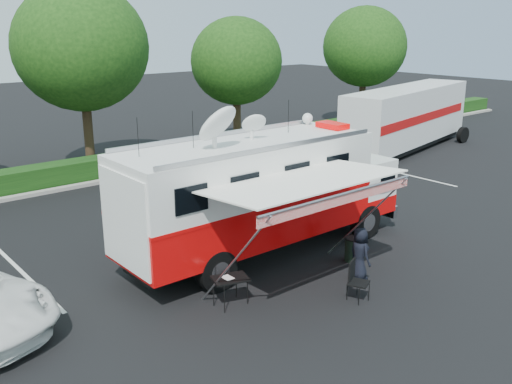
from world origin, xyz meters
TOP-DOWN VIEW (x-y plane):
  - ground_plane at (0.00, 0.00)m, footprint 120.00×120.00m
  - back_border at (1.14, 12.90)m, footprint 60.00×6.14m
  - stall_lines at (-0.50, 3.00)m, footprint 24.12×5.50m
  - command_truck at (-0.09, -0.00)m, footprint 9.79×2.69m
  - awning at (-0.96, -2.80)m, footprint 5.35×2.75m
  - person at (0.77, -3.16)m, footprint 0.61×0.83m
  - folding_table at (-3.00, -2.06)m, footprint 1.06×0.89m
  - folding_chair at (-0.27, -3.90)m, footprint 0.66×0.71m
  - trash_bin at (1.60, -2.19)m, footprint 0.50×0.50m
  - semi_trailer at (16.15, 6.45)m, footprint 11.72×4.64m

SIDE VIEW (x-z plane):
  - ground_plane at x=0.00m, z-range 0.00..0.00m
  - person at x=0.77m, z-range -0.77..0.77m
  - stall_lines at x=-0.50m, z-range 0.00..0.01m
  - trash_bin at x=1.60m, z-range 0.00..0.76m
  - folding_chair at x=-0.27m, z-range 0.10..1.16m
  - folding_table at x=-3.00m, z-range 0.34..1.11m
  - semi_trailer at x=16.15m, z-range 0.10..3.63m
  - command_truck at x=-0.09m, z-range -0.34..4.37m
  - awning at x=-0.96m, z-range 1.42..4.64m
  - back_border at x=1.14m, z-range 0.57..9.44m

